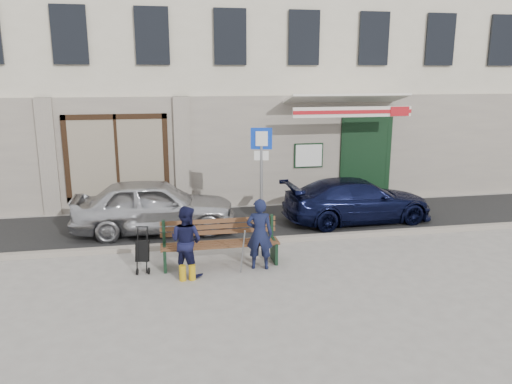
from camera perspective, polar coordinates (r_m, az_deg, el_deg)
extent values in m
plane|color=#9E9991|center=(10.18, 1.18, -8.68)|extent=(80.00, 80.00, 0.00)
cube|color=#282828|center=(13.05, -1.62, -3.61)|extent=(60.00, 3.20, 0.01)
cube|color=#9E9384|center=(11.54, -0.36, -5.65)|extent=(60.00, 0.18, 0.12)
cube|color=beige|center=(17.87, -4.61, 17.15)|extent=(20.00, 7.00, 10.00)
cube|color=#9E9384|center=(14.49, -2.83, 4.57)|extent=(20.00, 0.12, 3.20)
cube|color=maroon|center=(14.48, -15.54, 3.88)|extent=(2.50, 0.12, 2.00)
cube|color=black|center=(15.56, 12.38, 3.76)|extent=(1.60, 0.10, 2.60)
cube|color=black|center=(16.00, 11.71, 3.70)|extent=(1.25, 0.90, 2.40)
cube|color=white|center=(14.90, 6.05, 4.17)|extent=(0.80, 0.03, 0.65)
cube|color=white|center=(14.80, 9.86, 10.34)|extent=(3.40, 1.72, 0.42)
cube|color=white|center=(14.02, 11.04, 8.98)|extent=(3.40, 0.05, 0.28)
cube|color=#B5161E|center=(13.99, 11.08, 8.97)|extent=(3.40, 0.02, 0.10)
imported|color=#B8B9BE|center=(12.47, -11.55, -1.53)|extent=(3.95, 1.63, 1.34)
imported|color=black|center=(13.39, 11.53, -0.93)|extent=(4.03, 1.83, 1.14)
cylinder|color=gray|center=(11.55, 0.61, 0.60)|extent=(0.07, 0.07, 2.54)
cube|color=#0D36BC|center=(11.35, 0.62, 6.13)|extent=(0.48, 0.14, 0.49)
cube|color=white|center=(11.32, 0.65, 6.11)|extent=(0.27, 0.08, 0.33)
cube|color=white|center=(11.41, 0.62, 4.19)|extent=(0.33, 0.11, 0.21)
cube|color=brown|center=(10.20, -4.09, -5.96)|extent=(2.40, 0.50, 0.04)
cube|color=brown|center=(10.38, -4.30, -3.95)|extent=(2.40, 0.10, 0.36)
cube|color=#16311F|center=(10.22, -10.37, -7.46)|extent=(0.06, 0.50, 0.45)
cube|color=#16311F|center=(10.46, 2.08, -6.76)|extent=(0.06, 0.50, 0.45)
cube|color=white|center=(10.21, 0.18, -5.74)|extent=(0.34, 0.25, 0.11)
cylinder|color=gray|center=(9.61, -1.54, -6.87)|extent=(0.07, 0.34, 0.96)
cylinder|color=#B98F13|center=(9.65, -8.39, -9.15)|extent=(0.13, 0.13, 0.30)
cylinder|color=#B98F13|center=(9.66, -7.31, -9.10)|extent=(0.13, 0.13, 0.30)
imported|color=#131936|center=(9.93, 0.41, -4.82)|extent=(0.59, 0.46, 1.44)
imported|color=#131434|center=(9.72, -7.98, -5.56)|extent=(0.85, 0.83, 1.38)
cylinder|color=black|center=(10.11, -13.42, -8.85)|extent=(0.05, 0.13, 0.13)
cylinder|color=black|center=(10.10, -12.16, -8.80)|extent=(0.05, 0.13, 0.13)
cube|color=black|center=(10.15, -12.86, -6.61)|extent=(0.30, 0.27, 0.43)
cylinder|color=black|center=(10.11, -12.98, -3.90)|extent=(0.24, 0.07, 0.02)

